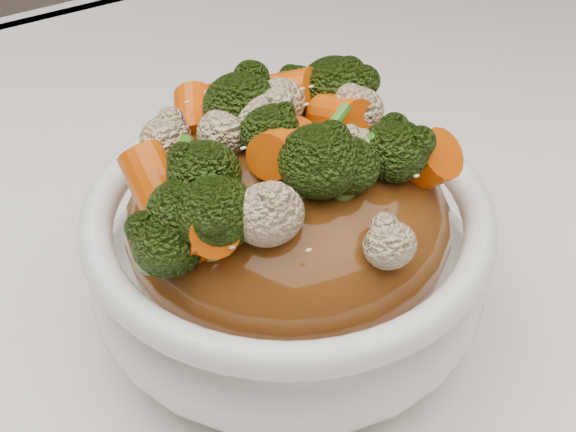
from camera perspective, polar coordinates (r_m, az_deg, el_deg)
tablecloth at (r=0.45m, az=-2.21°, el=-10.99°), size 1.20×0.80×0.04m
bowl at (r=0.43m, az=-0.00°, el=-2.94°), size 0.20×0.20×0.08m
sauce_base at (r=0.41m, az=-0.00°, el=-0.28°), size 0.16×0.16×0.08m
carrots at (r=0.38m, az=-0.00°, el=6.09°), size 0.16×0.16×0.04m
broccoli at (r=0.38m, az=-0.00°, el=5.98°), size 0.16×0.16×0.04m
cauliflower at (r=0.38m, az=-0.00°, el=5.76°), size 0.16×0.16×0.03m
scallions at (r=0.38m, az=-0.00°, el=6.20°), size 0.12×0.12×0.02m
sesame_seeds at (r=0.38m, az=-0.00°, el=6.20°), size 0.14×0.14×0.01m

